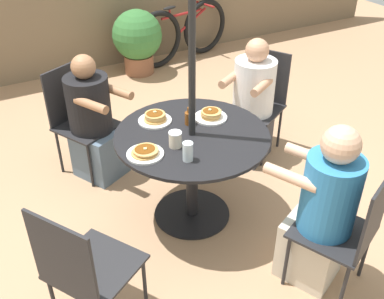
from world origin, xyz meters
The scene contains 19 objects.
ground_plane centered at (0.00, 0.00, 0.00)m, with size 12.00×12.00×0.00m, color tan.
back_fence centered at (0.00, 3.22, 0.92)m, with size 10.00×0.06×1.84m, color #7A664C.
patio_table centered at (0.00, 0.00, 0.58)m, with size 1.11×1.11×0.75m.
umbrella_pole centered at (0.00, 0.00, 1.18)m, with size 0.05×0.05×2.36m, color black.
patio_chair_north centered at (1.04, 0.59, 0.53)m, with size 0.61×0.61×0.94m.
diner_north centered at (0.88, 0.50, 0.51)m, with size 0.59×0.54×1.13m.
patio_chair_east centered at (-0.54, 1.06, 0.53)m, with size 0.60×0.60×0.94m.
diner_east centered at (-0.46, 0.90, 0.50)m, with size 0.53×0.59×1.11m.
patio_chair_south centered at (-1.02, -0.62, 0.53)m, with size 0.61×0.61×0.94m.
patio_chair_west centered at (0.49, -1.09, 0.53)m, with size 0.59×0.59×0.94m.
diner_west centered at (0.41, -0.92, 0.54)m, with size 0.51×0.60×1.17m.
pancake_plate_a centered at (-0.40, -0.09, 0.77)m, with size 0.25×0.25×0.06m.
pancake_plate_b centered at (0.23, 0.13, 0.77)m, with size 0.25×0.25×0.07m.
pancake_plate_c centered at (-0.15, 0.29, 0.77)m, with size 0.25×0.25×0.08m.
syrup_bottle centered at (0.05, 0.13, 0.80)m, with size 0.08×0.06×0.14m.
coffee_cup centered at (-0.18, -0.09, 0.80)m, with size 0.09×0.09×0.11m.
drinking_glass_a centered at (-0.18, -0.27, 0.81)m, with size 0.07×0.07×0.13m, color silver.
bicycle centered at (1.43, 2.90, 0.39)m, with size 1.56×0.49×0.77m.
potted_shrub centered at (0.72, 2.77, 0.46)m, with size 0.63×0.63×0.82m.
Camera 1 is at (-1.29, -2.38, 2.40)m, focal length 42.00 mm.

